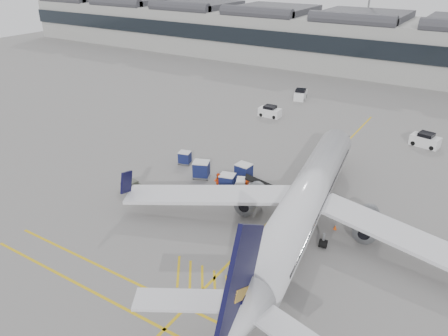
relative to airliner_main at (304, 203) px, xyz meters
The scene contains 17 objects.
ground 14.13m from the airliner_main, 163.69° to the right, with size 220.00×220.00×0.00m, color gray.
terminal 69.40m from the airliner_main, 101.02° to the left, with size 200.00×20.45×12.40m.
apron_markings 7.56m from the airliner_main, 117.95° to the left, with size 0.25×60.00×0.01m, color gold.
airliner_main is the anchor object (origin of this frame).
belt_loader 8.94m from the airliner_main, 152.84° to the left, with size 5.03×3.27×2.01m.
baggage_cart_a 10.87m from the airliner_main, 162.72° to the left, with size 2.04×1.81×1.83m.
baggage_cart_b 14.97m from the airliner_main, 164.23° to the left, with size 2.39×2.20×2.04m.
baggage_cart_c 11.84m from the airliner_main, 147.68° to the left, with size 1.97×1.67×1.94m.
baggage_cart_d 19.27m from the airliner_main, 161.66° to the left, with size 1.80×1.61×1.60m.
ramp_agent_a 9.07m from the airliner_main, 155.42° to the left, with size 0.67×0.44×1.83m, color #FD440D.
ramp_agent_b 11.55m from the airliner_main, 166.68° to the left, with size 0.97×0.76×2.00m, color #F13D0C.
pushback_tug 19.16m from the airliner_main, behind, with size 2.56×1.84×1.30m.
safety_cone_nose 21.46m from the airliner_main, 102.39° to the left, with size 0.36×0.36×0.51m, color #F24C0A.
safety_cone_engine 4.29m from the airliner_main, 35.96° to the left, with size 0.32×0.32×0.45m, color #F24C0A.
service_van_left 32.64m from the airliner_main, 122.02° to the left, with size 3.51×1.78×1.80m.
service_van_mid 42.54m from the airliner_main, 113.34° to the left, with size 2.53×3.91×1.85m.
service_van_right 28.69m from the airliner_main, 77.64° to the left, with size 3.99×2.52×1.90m.
Camera 1 is at (25.41, -29.21, 23.45)m, focal length 35.00 mm.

